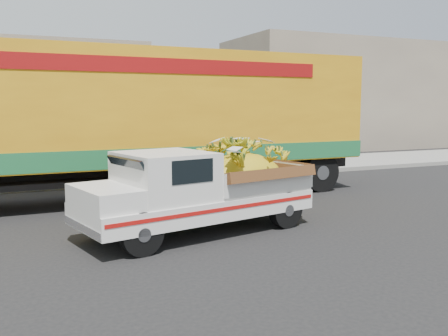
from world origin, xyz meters
name	(u,v)px	position (x,y,z in m)	size (l,w,h in m)	color
ground	(272,232)	(0.00, 0.00, 0.00)	(100.00, 100.00, 0.00)	black
curb	(166,180)	(0.00, 6.86, 0.07)	(60.00, 0.25, 0.15)	gray
sidewalk	(149,172)	(0.00, 8.96, 0.07)	(60.00, 4.00, 0.14)	gray
building_right	(349,96)	(14.00, 15.86, 3.00)	(14.00, 6.00, 6.00)	gray
pickup_truck	(213,187)	(-0.98, 0.63, 0.86)	(4.79, 2.60, 1.59)	black
semi_trailer	(149,117)	(-1.20, 4.41, 2.12)	(12.02, 2.76, 3.80)	black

